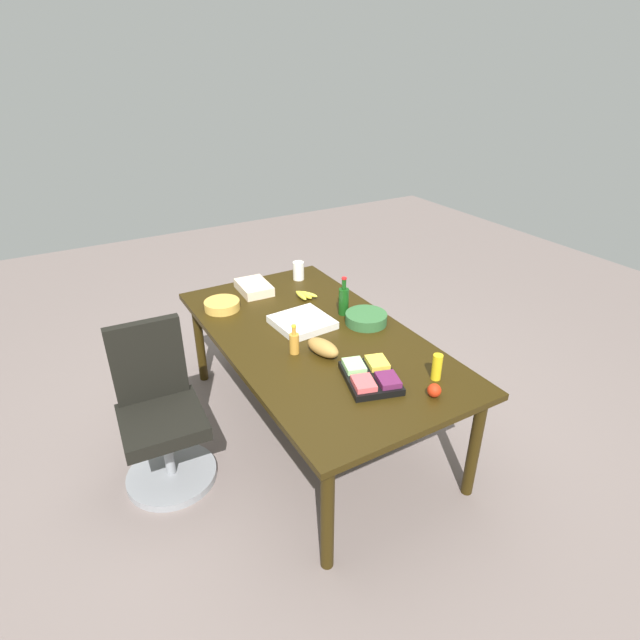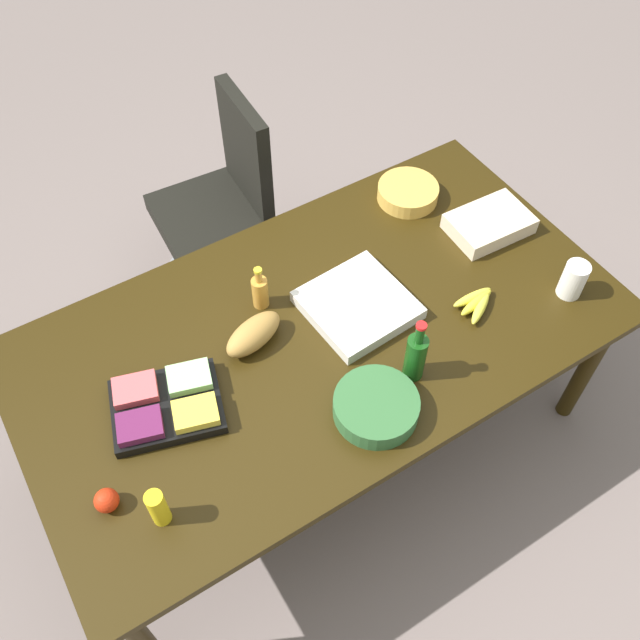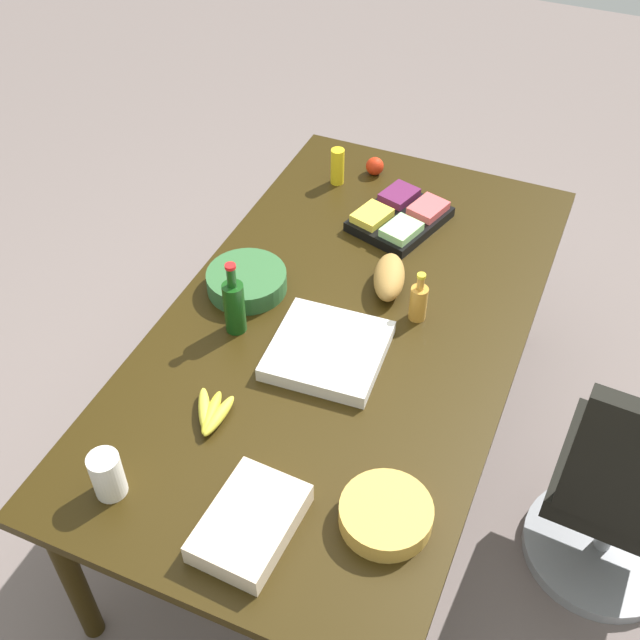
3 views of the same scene
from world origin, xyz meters
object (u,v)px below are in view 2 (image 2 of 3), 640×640
pizza_box (358,305)px  bread_loaf (253,334)px  office_chair (222,221)px  chip_bowl (408,193)px  dressing_bottle (260,291)px  mustard_bottle (158,508)px  mayo_jar (573,280)px  wine_bottle (416,356)px  sheet_cake (489,224)px  fruit_platter (166,405)px  banana_bunch (476,302)px  apple_red (107,500)px  salad_bowl (376,407)px  conference_table (321,340)px

pizza_box → bread_loaf: (0.40, -0.07, 0.03)m
office_chair → chip_bowl: size_ratio=4.02×
dressing_bottle → mustard_bottle: (0.65, 0.57, 0.00)m
mayo_jar → chip_bowl: 0.77m
wine_bottle → sheet_cake: bearing=-149.5°
pizza_box → sheet_cake: bearing=-178.6°
dressing_bottle → pizza_box: bearing=144.0°
fruit_platter → chip_bowl: fruit_platter is taller
mayo_jar → dressing_bottle: bearing=-29.2°
banana_bunch → office_chair: bearing=-69.6°
sheet_cake → fruit_platter: 1.46m
pizza_box → chip_bowl: (-0.51, -0.38, 0.01)m
mustard_bottle → sheet_cake: bearing=-165.6°
apple_red → chip_bowl: bearing=-158.6°
fruit_platter → mayo_jar: bearing=167.4°
apple_red → bread_loaf: bearing=-155.7°
apple_red → mustard_bottle: size_ratio=0.49×
banana_bunch → wine_bottle: bearing=16.8°
wine_bottle → sheet_cake: 0.78m
bread_loaf → salad_bowl: bearing=114.0°
apple_red → banana_bunch: (-1.45, -0.01, -0.01)m
pizza_box → banana_bunch: size_ratio=2.06×
salad_bowl → conference_table: bearing=-93.9°
pizza_box → wine_bottle: size_ratio=1.28×
chip_bowl → salad_bowl: (0.70, 0.78, 0.00)m
fruit_platter → dressing_bottle: bearing=-154.5°
salad_bowl → mayo_jar: bearing=-177.5°
pizza_box → chip_bowl: size_ratio=1.41×
fruit_platter → mustard_bottle: 0.38m
conference_table → mustard_bottle: size_ratio=13.98×
dressing_bottle → sheet_cake: bearing=171.2°
conference_table → office_chair: size_ratio=2.13×
sheet_cake → banana_bunch: 0.41m
chip_bowl → banana_bunch: chip_bowl is taller
pizza_box → mustard_bottle: size_ratio=2.30×
apple_red → dressing_bottle: 0.89m
office_chair → banana_bunch: (-0.46, 1.25, 0.39)m
office_chair → bread_loaf: office_chair is taller
apple_red → wine_bottle: (-1.07, 0.10, 0.07)m
chip_bowl → dressing_bottle: bearing=12.2°
fruit_platter → salad_bowl: 0.69m
mayo_jar → pizza_box: bearing=-26.1°
bread_loaf → wine_bottle: bearing=134.9°
sheet_cake → salad_bowl: (0.87, 0.46, 0.00)m
pizza_box → chip_bowl: chip_bowl is taller
conference_table → banana_bunch: banana_bunch is taller
sheet_cake → mayo_jar: bearing=95.8°
conference_table → mayo_jar: 0.96m
apple_red → mustard_bottle: bearing=135.1°
office_chair → mayo_jar: office_chair is taller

